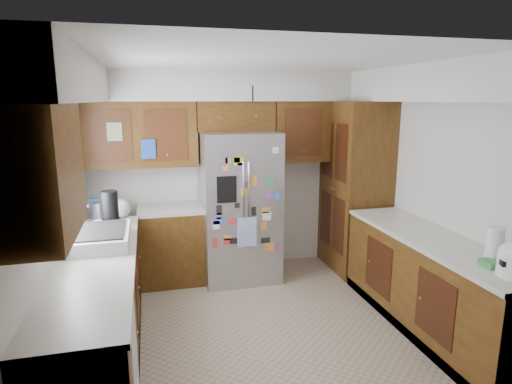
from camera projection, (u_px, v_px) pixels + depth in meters
floor at (266, 324)px, 4.23m from camera, size 3.60×3.60×0.00m
room_shell at (246, 136)px, 4.16m from camera, size 3.64×3.24×2.52m
left_counter_run at (119, 298)px, 3.84m from camera, size 1.36×3.20×0.92m
right_counter_run at (431, 288)px, 4.05m from camera, size 0.63×2.25×0.92m
pantry at (355, 187)px, 5.45m from camera, size 0.60×0.90×2.15m
fridge at (239, 207)px, 5.18m from camera, size 0.90×0.79×1.80m
bridge_cabinet at (235, 116)px, 5.17m from camera, size 0.96×0.34×0.35m
fridge_top_items at (235, 90)px, 5.06m from camera, size 0.73×0.32×0.27m
sink_assembly at (99, 237)px, 3.75m from camera, size 0.52×0.70×0.37m
left_counter_clutter at (111, 210)px, 4.44m from camera, size 0.43×0.82×0.38m
paper_towel at (495, 245)px, 3.33m from camera, size 0.13×0.13×0.29m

